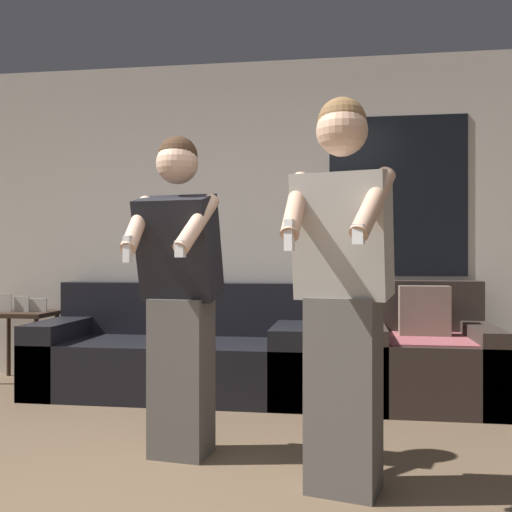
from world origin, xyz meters
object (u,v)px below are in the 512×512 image
object	(u,v)px
armchair	(425,360)
person_right	(343,289)
couch	(177,355)
person_left	(179,293)
side_table	(22,321)

from	to	relation	value
armchair	person_right	xyz separation A→B (m)	(-0.58, -1.76, 0.61)
couch	person_left	size ratio (longest dim) A/B	1.25
side_table	person_left	world-z (taller)	person_left
couch	person_left	distance (m)	1.63
couch	person_right	bearing A→B (deg)	-54.61
person_right	person_left	bearing A→B (deg)	157.60
side_table	person_left	bearing A→B (deg)	-42.11
armchair	person_left	world-z (taller)	person_left
armchair	person_left	bearing A→B (deg)	-135.60
armchair	side_table	distance (m)	3.31
couch	person_left	bearing A→B (deg)	-73.44
armchair	person_right	size ratio (longest dim) A/B	0.54
armchair	person_right	bearing A→B (deg)	-108.34
armchair	side_table	xyz separation A→B (m)	(-3.29, 0.27, 0.20)
couch	armchair	distance (m)	1.87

